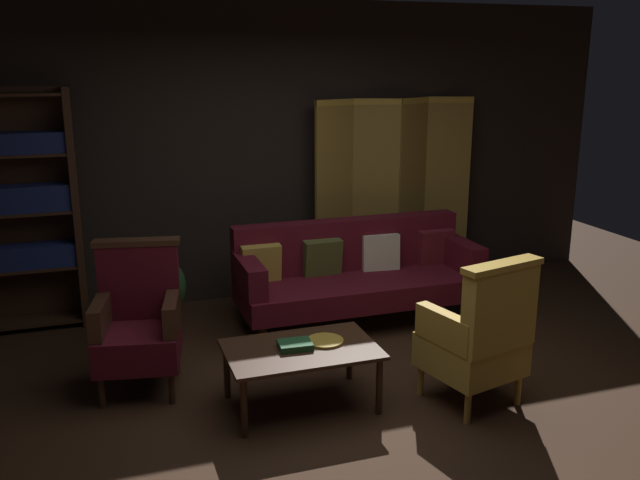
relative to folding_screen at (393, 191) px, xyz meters
The scene contains 11 objects.
ground_plane 2.77m from the folding_screen, 119.28° to the right, with size 10.00×10.00×0.00m, color #331E11.
back_wall 1.35m from the folding_screen, behind, with size 7.20×0.10×2.80m, color black.
folding_screen is the anchor object (origin of this frame).
bookshelf 3.42m from the folding_screen, behind, with size 0.90×0.32×2.05m.
velvet_couch 1.20m from the folding_screen, 131.77° to the right, with size 2.12×0.78×0.88m.
coffee_table 2.77m from the folding_screen, 127.18° to the right, with size 1.00×0.64×0.42m.
armchair_gilt_accent 2.60m from the folding_screen, 101.45° to the right, with size 0.70×0.69×1.04m.
armchair_wing_left 3.07m from the folding_screen, 150.09° to the right, with size 0.68×0.68×1.04m.
potted_plant 2.59m from the folding_screen, 162.49° to the right, with size 0.44×0.44×0.74m.
book_green_cloth 2.77m from the folding_screen, 127.94° to the right, with size 0.22×0.17×0.04m, color #1E4C28.
brass_tray 2.62m from the folding_screen, 124.51° to the right, with size 0.25×0.25×0.02m, color gold.
Camera 1 is at (-1.59, -3.89, 2.27)m, focal length 38.39 mm.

